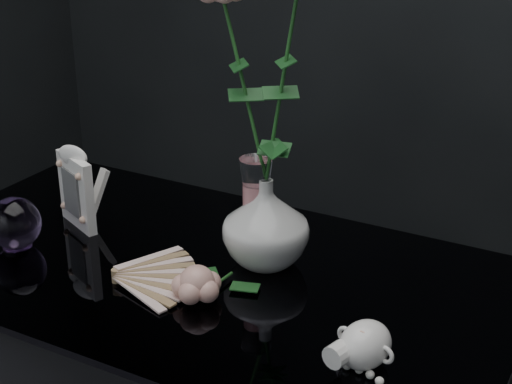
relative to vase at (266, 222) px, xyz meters
The scene contains 8 objects.
vase is the anchor object (origin of this frame).
wine_glass 0.03m from the vase, 158.99° to the left, with size 0.06×0.06×0.18m, color white, non-canonical shape.
picture_frame 0.37m from the vase, behind, with size 0.12×0.09×0.16m, color white, non-canonical shape.
paperweight 0.44m from the vase, 159.03° to the right, with size 0.09×0.09×0.09m, color #A075BE, non-canonical shape.
paper_fan 0.26m from the vase, 136.51° to the right, with size 0.26×0.20×0.03m, color #F4DFC3, non-canonical shape.
loose_rose 0.17m from the vase, 103.01° to the right, with size 0.13×0.17×0.06m, color #D99C8C, non-canonical shape.
pearl_jar 0.31m from the vase, 36.97° to the right, with size 0.22×0.23×0.07m, color white, non-canonical shape.
roses 0.27m from the vase, 150.93° to the left, with size 0.20×0.10×0.40m.
Camera 1 is at (0.64, -0.91, 1.39)m, focal length 55.00 mm.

